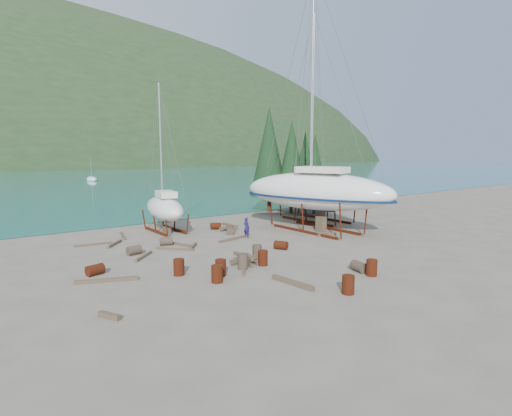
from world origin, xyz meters
TOP-DOWN VIEW (x-y plane):
  - ground at (0.00, 0.00)m, footprint 600.00×600.00m
  - far_house_right at (30.00, 190.00)m, footprint 6.60×5.60m
  - cypress_near_right at (12.50, 12.00)m, footprint 3.60×3.60m
  - cypress_mid_right at (14.00, 10.00)m, footprint 3.06×3.06m
  - cypress_back_left at (11.00, 14.00)m, footprint 4.14×4.14m
  - cypress_far_right at (15.50, 13.00)m, footprint 3.24×3.24m
  - moored_boat_mid at (10.00, 80.00)m, footprint 2.00×5.00m
  - large_sailboat_near at (7.23, 3.22)m, footprint 7.80×13.90m
  - large_sailboat_far at (10.84, 6.69)m, footprint 4.15×12.27m
  - small_sailboat_shore at (-2.96, 10.55)m, footprint 3.67×7.85m
  - worker at (0.98, 4.45)m, footprint 0.47×0.63m
  - drum_0 at (-6.59, -3.41)m, footprint 0.58×0.58m
  - drum_1 at (0.57, -6.56)m, footprint 0.76×0.99m
  - drum_2 at (-11.10, 1.59)m, footprint 1.00×0.78m
  - drum_3 at (-2.66, -8.49)m, footprint 0.58×0.58m
  - drum_4 at (0.89, 8.80)m, footprint 1.04×0.89m
  - drum_5 at (-2.21, -1.02)m, footprint 0.58×0.58m
  - drum_6 at (0.58, -0.04)m, footprint 0.89×1.04m
  - drum_7 at (0.50, -7.44)m, footprint 0.58×0.58m
  - drum_8 at (-7.56, -1.14)m, footprint 0.58×0.58m
  - drum_9 at (-5.08, 5.82)m, footprint 1.03×0.86m
  - drum_11 at (0.76, 6.42)m, footprint 0.94×1.05m
  - drum_13 at (-5.84, -2.56)m, footprint 0.58×0.58m
  - drum_14 at (-2.83, -2.36)m, footprint 0.58×0.58m
  - drum_15 at (-7.85, 4.59)m, footprint 0.96×0.70m
  - drum_16 at (-4.19, -2.28)m, footprint 0.58×0.58m
  - timber_0 at (-6.48, 10.65)m, footprint 0.81×2.83m
  - timber_1 at (6.41, 1.16)m, footprint 1.64×0.61m
  - timber_2 at (-7.95, 8.11)m, footprint 1.59×1.80m
  - timber_3 at (-4.10, -2.34)m, footprint 1.94×2.38m
  - timber_4 at (-4.31, 5.06)m, footprint 0.74×1.89m
  - timber_5 at (-2.65, -1.10)m, footprint 1.07×2.41m
  - timber_6 at (1.02, 9.74)m, footprint 1.13×1.93m
  - timber_8 at (-3.93, 4.00)m, footprint 1.32×1.48m
  - timber_9 at (-2.42, 13.62)m, footprint 0.57×2.39m
  - timber_10 at (-0.38, 4.37)m, footprint 2.78×0.71m
  - timber_11 at (-5.24, 4.06)m, footprint 1.90×2.08m
  - timber_13 at (-12.31, -4.61)m, footprint 0.67×1.03m
  - timber_14 at (-10.98, 0.04)m, footprint 2.91×1.38m
  - timber_15 at (-9.18, 8.88)m, footprint 2.54×0.56m
  - timber_16 at (-3.82, -5.98)m, footprint 0.48×2.67m
  - timber_17 at (-7.65, 3.52)m, footprint 1.74×1.72m
  - timber_pile_fore at (-3.61, -1.52)m, footprint 1.80×1.80m
  - timber_pile_aft at (1.40, 7.57)m, footprint 1.80×1.80m

SIDE VIEW (x-z plane):
  - ground at x=0.00m, z-range 0.00..0.00m
  - timber_0 at x=-6.48m, z-range 0.00..0.14m
  - timber_15 at x=-9.18m, z-range 0.00..0.15m
  - timber_3 at x=-4.10m, z-range 0.00..0.15m
  - timber_9 at x=-2.42m, z-range 0.00..0.15m
  - timber_11 at x=-5.24m, z-range 0.00..0.15m
  - timber_5 at x=-2.65m, z-range 0.00..0.16m
  - timber_17 at x=-7.65m, z-range 0.00..0.16m
  - timber_10 at x=-0.38m, z-range 0.00..0.16m
  - timber_4 at x=-4.31m, z-range 0.00..0.17m
  - timber_14 at x=-10.98m, z-range 0.00..0.18m
  - timber_2 at x=-7.95m, z-range 0.00..0.19m
  - timber_8 at x=-3.93m, z-range 0.00..0.19m
  - timber_6 at x=1.02m, z-range 0.00..0.19m
  - timber_1 at x=6.41m, z-range 0.00..0.19m
  - timber_13 at x=-12.31m, z-range 0.00..0.22m
  - timber_16 at x=-3.82m, z-range 0.00..0.23m
  - drum_1 at x=0.57m, z-range 0.00..0.58m
  - drum_2 at x=-11.10m, z-range 0.00..0.58m
  - drum_4 at x=0.89m, z-range 0.00..0.58m
  - drum_6 at x=0.58m, z-range 0.00..0.58m
  - drum_9 at x=-5.08m, z-range 0.00..0.58m
  - drum_11 at x=0.76m, z-range 0.00..0.58m
  - drum_15 at x=-7.85m, z-range 0.00..0.58m
  - timber_pile_fore at x=-3.61m, z-range 0.00..0.60m
  - timber_pile_aft at x=1.40m, z-range 0.00..0.60m
  - moored_boat_mid at x=10.00m, z-range -2.64..3.41m
  - drum_0 at x=-6.59m, z-range 0.00..0.88m
  - drum_3 at x=-2.66m, z-range 0.00..0.88m
  - drum_5 at x=-2.21m, z-range 0.00..0.88m
  - drum_7 at x=0.50m, z-range 0.00..0.88m
  - drum_8 at x=-7.56m, z-range 0.00..0.88m
  - drum_13 at x=-5.84m, z-range 0.00..0.88m
  - drum_14 at x=-2.83m, z-range 0.00..0.88m
  - drum_16 at x=-4.19m, z-range 0.00..0.88m
  - worker at x=0.98m, z-range 0.00..1.58m
  - small_sailboat_shore at x=-2.96m, z-range -4.05..8.03m
  - far_house_right at x=30.00m, z-range 0.12..5.72m
  - large_sailboat_far at x=10.84m, z-range -6.44..12.69m
  - large_sailboat_near at x=7.23m, z-range -7.13..13.89m
  - cypress_mid_right at x=14.00m, z-range 0.67..9.17m
  - cypress_far_right at x=15.50m, z-range 0.71..9.71m
  - cypress_near_right at x=12.50m, z-range 0.79..10.79m
  - cypress_back_left at x=11.00m, z-range 0.91..12.41m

